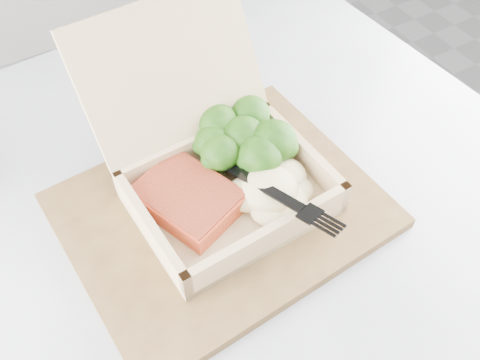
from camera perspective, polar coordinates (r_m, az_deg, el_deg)
cafe_table at (r=0.79m, az=-1.45°, el=-13.53°), size 0.92×0.92×0.75m
serving_tray at (r=0.63m, az=-1.99°, el=-3.27°), size 0.36×0.30×0.01m
takeout_container at (r=0.61m, az=-3.14°, el=2.76°), size 0.22×0.26×0.18m
salmon_fillet at (r=0.60m, az=-5.56°, el=-1.97°), size 0.12×0.13×0.02m
broccoli_pile at (r=0.64m, az=0.37°, el=4.13°), size 0.13×0.13×0.05m
mashed_potatoes at (r=0.60m, az=3.13°, el=-0.96°), size 0.11×0.09×0.04m
plastic_fork at (r=0.60m, az=0.76°, el=0.55°), size 0.06×0.17×0.03m
receipt at (r=0.75m, az=-9.81°, el=6.86°), size 0.10×0.16×0.00m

